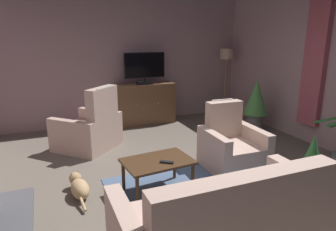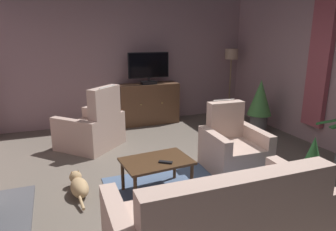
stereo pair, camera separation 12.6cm
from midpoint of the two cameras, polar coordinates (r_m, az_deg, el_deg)
The scene contains 15 objects.
ground_plane at distance 4.18m, azimuth 5.48°, elevation -13.84°, with size 6.27×7.53×0.04m, color #665B51.
wall_back at distance 7.00m, azimuth -7.08°, elevation 10.16°, with size 6.27×0.10×2.81m, color gray.
curtain_panel_far at distance 6.02m, azimuth 27.02°, elevation 9.19°, with size 0.10×0.44×2.36m, color #A34C56.
rug_central at distance 3.99m, azimuth 8.09°, elevation -14.99°, with size 2.29×1.98×0.01m, color slate.
tv_cabinet at distance 6.92m, azimuth -3.13°, elevation 2.05°, with size 1.34×0.47×0.91m.
television at distance 6.73m, azimuth -3.09°, elevation 8.97°, with size 0.91×0.20×0.69m.
coffee_table at distance 3.92m, azimuth -1.20°, elevation -9.05°, with size 0.91×0.66×0.45m.
tv_remote at distance 3.81m, azimuth 0.50°, elevation -8.70°, with size 0.17×0.05×0.02m, color black.
sofa_floral at distance 2.99m, azimuth 11.19°, elevation -19.37°, with size 2.01×0.90×0.93m.
armchair_beside_cabinet at distance 4.73m, azimuth 12.77°, elevation -6.05°, with size 0.85×0.85×1.00m.
armchair_in_far_corner at distance 5.63m, azimuth -13.27°, elevation -2.46°, with size 1.31×1.31×1.14m.
potted_plant_on_hearth_side at distance 6.51m, azimuth 17.29°, elevation 2.25°, with size 0.49×0.49×1.10m.
potted_plant_tall_palm_by_window at distance 4.01m, azimuth 26.03°, elevation -8.65°, with size 0.34×0.34×0.86m.
cat at distance 4.14m, azimuth -15.44°, elevation -12.51°, with size 0.26×0.76×0.24m.
floor_lamp at distance 7.60m, azimuth 12.16°, elevation 9.65°, with size 0.31×0.31×1.63m.
Camera 2 is at (-1.58, -3.29, 2.00)m, focal length 32.68 mm.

